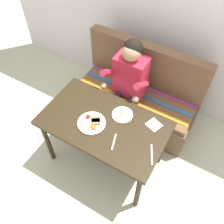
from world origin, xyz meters
TOP-DOWN VIEW (x-y plane):
  - ground_plane at (0.00, 0.00)m, footprint 8.00×8.00m
  - back_wall at (0.00, 1.27)m, footprint 4.40×0.10m
  - table at (0.00, 0.00)m, footprint 1.20×0.70m
  - couch at (0.00, 0.76)m, footprint 1.44×0.56m
  - person at (-0.06, 0.59)m, footprint 0.45×0.61m
  - plate_breakfast at (-0.09, -0.07)m, footprint 0.27×0.27m
  - plate_eggs at (0.11, 0.16)m, footprint 0.20×0.20m
  - napkin at (0.42, 0.21)m, footprint 0.16×0.16m
  - fork at (0.19, -0.14)m, footprint 0.06×0.17m
  - knife at (0.53, -0.09)m, footprint 0.10×0.19m

SIDE VIEW (x-z plane):
  - ground_plane at x=0.00m, z-range 0.00..0.00m
  - couch at x=0.00m, z-range -0.17..0.83m
  - table at x=0.00m, z-range 0.28..1.01m
  - fork at x=0.19m, z-range 0.73..0.73m
  - knife at x=0.53m, z-range 0.73..0.73m
  - napkin at x=0.42m, z-range 0.73..0.74m
  - plate_eggs at x=0.11m, z-range 0.72..0.76m
  - person at x=-0.06m, z-range 0.13..1.35m
  - plate_breakfast at x=-0.09m, z-range 0.72..0.77m
  - back_wall at x=0.00m, z-range 0.00..2.60m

